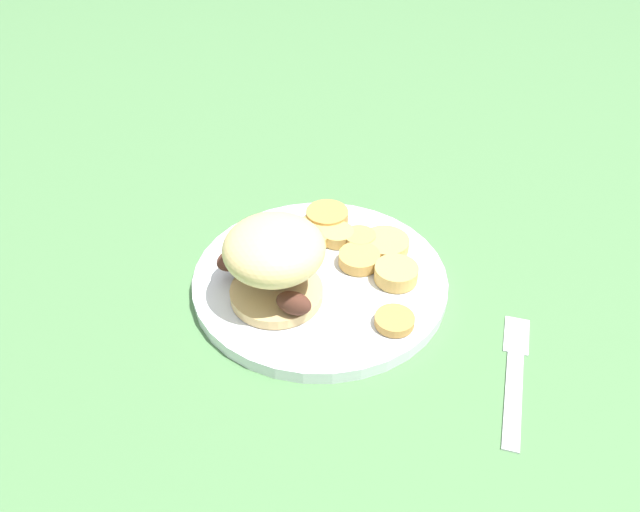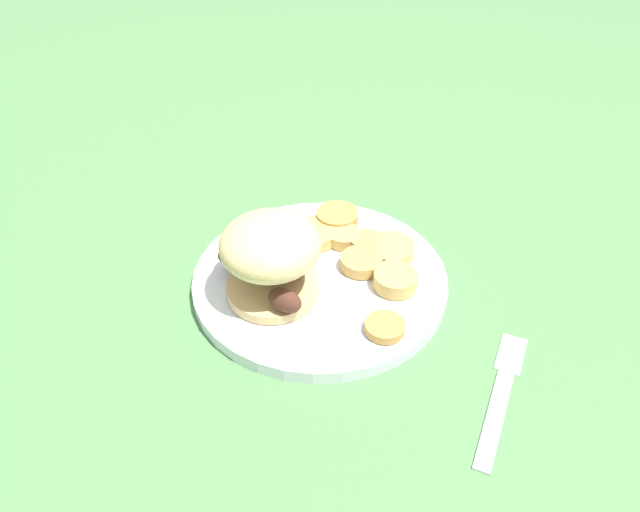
% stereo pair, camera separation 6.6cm
% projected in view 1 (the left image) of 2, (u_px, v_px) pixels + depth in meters
% --- Properties ---
extents(ground_plane, '(4.00, 4.00, 0.00)m').
position_uv_depth(ground_plane, '(320.00, 285.00, 0.68)').
color(ground_plane, '#4C7A47').
extents(dinner_plate, '(0.27, 0.27, 0.02)m').
position_uv_depth(dinner_plate, '(320.00, 279.00, 0.68)').
color(dinner_plate, white).
rests_on(dinner_plate, ground_plane).
extents(sandwich, '(0.13, 0.10, 0.09)m').
position_uv_depth(sandwich, '(272.00, 256.00, 0.62)').
color(sandwich, tan).
rests_on(sandwich, dinner_plate).
extents(potato_round_0, '(0.05, 0.05, 0.02)m').
position_uv_depth(potato_round_0, '(327.00, 217.00, 0.74)').
color(potato_round_0, '#BC8942').
rests_on(potato_round_0, dinner_plate).
extents(potato_round_1, '(0.05, 0.05, 0.01)m').
position_uv_depth(potato_round_1, '(385.00, 244.00, 0.70)').
color(potato_round_1, tan).
rests_on(potato_round_1, dinner_plate).
extents(potato_round_2, '(0.05, 0.05, 0.01)m').
position_uv_depth(potato_round_2, '(359.00, 259.00, 0.68)').
color(potato_round_2, tan).
rests_on(potato_round_2, dinner_plate).
extents(potato_round_3, '(0.04, 0.04, 0.01)m').
position_uv_depth(potato_round_3, '(395.00, 320.00, 0.61)').
color(potato_round_3, '#BC8942').
rests_on(potato_round_3, dinner_plate).
extents(potato_round_4, '(0.04, 0.04, 0.01)m').
position_uv_depth(potato_round_4, '(360.00, 239.00, 0.71)').
color(potato_round_4, tan).
rests_on(potato_round_4, dinner_plate).
extents(potato_round_5, '(0.06, 0.06, 0.01)m').
position_uv_depth(potato_round_5, '(307.00, 235.00, 0.71)').
color(potato_round_5, tan).
rests_on(potato_round_5, dinner_plate).
extents(potato_round_6, '(0.04, 0.04, 0.01)m').
position_uv_depth(potato_round_6, '(337.00, 235.00, 0.71)').
color(potato_round_6, tan).
rests_on(potato_round_6, dinner_plate).
extents(potato_round_7, '(0.05, 0.05, 0.02)m').
position_uv_depth(potato_round_7, '(396.00, 273.00, 0.66)').
color(potato_round_7, tan).
rests_on(potato_round_7, dinner_plate).
extents(fork, '(0.11, 0.14, 0.00)m').
position_uv_depth(fork, '(515.00, 375.00, 0.58)').
color(fork, silver).
rests_on(fork, ground_plane).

